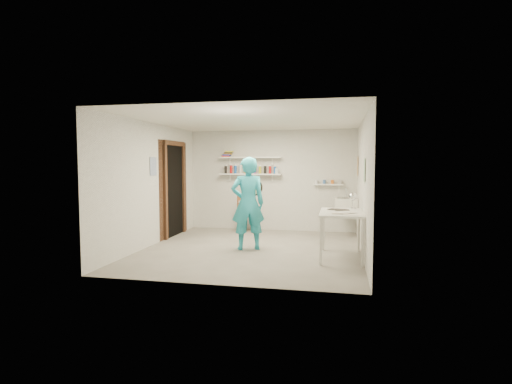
% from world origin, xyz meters
% --- Properties ---
extents(floor, '(4.00, 4.50, 0.02)m').
position_xyz_m(floor, '(0.00, 0.00, -0.01)').
color(floor, slate).
rests_on(floor, ground).
extents(ceiling, '(4.00, 4.50, 0.02)m').
position_xyz_m(ceiling, '(0.00, 0.00, 2.41)').
color(ceiling, silver).
rests_on(ceiling, wall_back).
extents(wall_back, '(4.00, 0.02, 2.40)m').
position_xyz_m(wall_back, '(0.00, 2.26, 1.20)').
color(wall_back, silver).
rests_on(wall_back, ground).
extents(wall_front, '(4.00, 0.02, 2.40)m').
position_xyz_m(wall_front, '(0.00, -2.26, 1.20)').
color(wall_front, silver).
rests_on(wall_front, ground).
extents(wall_left, '(0.02, 4.50, 2.40)m').
position_xyz_m(wall_left, '(-2.01, 0.00, 1.20)').
color(wall_left, silver).
rests_on(wall_left, ground).
extents(wall_right, '(0.02, 4.50, 2.40)m').
position_xyz_m(wall_right, '(2.01, 0.00, 1.20)').
color(wall_right, silver).
rests_on(wall_right, ground).
extents(doorway_recess, '(0.02, 0.90, 2.00)m').
position_xyz_m(doorway_recess, '(-1.99, 1.05, 1.00)').
color(doorway_recess, black).
rests_on(doorway_recess, wall_left).
extents(corridor_box, '(1.40, 1.50, 2.10)m').
position_xyz_m(corridor_box, '(-2.70, 1.05, 1.05)').
color(corridor_box, brown).
rests_on(corridor_box, ground).
extents(door_lintel, '(0.06, 1.05, 0.10)m').
position_xyz_m(door_lintel, '(-1.97, 1.05, 2.05)').
color(door_lintel, brown).
rests_on(door_lintel, wall_left).
extents(door_jamb_near, '(0.06, 0.10, 2.00)m').
position_xyz_m(door_jamb_near, '(-1.97, 0.55, 1.00)').
color(door_jamb_near, brown).
rests_on(door_jamb_near, ground).
extents(door_jamb_far, '(0.06, 0.10, 2.00)m').
position_xyz_m(door_jamb_far, '(-1.97, 1.55, 1.00)').
color(door_jamb_far, brown).
rests_on(door_jamb_far, ground).
extents(shelf_lower, '(1.50, 0.22, 0.03)m').
position_xyz_m(shelf_lower, '(-0.50, 2.13, 1.35)').
color(shelf_lower, white).
rests_on(shelf_lower, wall_back).
extents(shelf_upper, '(1.50, 0.22, 0.03)m').
position_xyz_m(shelf_upper, '(-0.50, 2.13, 1.75)').
color(shelf_upper, white).
rests_on(shelf_upper, wall_back).
extents(ledge_shelf, '(0.70, 0.14, 0.03)m').
position_xyz_m(ledge_shelf, '(1.35, 2.17, 1.12)').
color(ledge_shelf, white).
rests_on(ledge_shelf, wall_back).
extents(poster_left, '(0.01, 0.28, 0.36)m').
position_xyz_m(poster_left, '(-1.99, 0.05, 1.55)').
color(poster_left, '#334C7F').
rests_on(poster_left, wall_left).
extents(poster_right_a, '(0.01, 0.34, 0.42)m').
position_xyz_m(poster_right_a, '(1.99, 1.80, 1.55)').
color(poster_right_a, '#995933').
rests_on(poster_right_a, wall_right).
extents(poster_right_b, '(0.01, 0.30, 0.38)m').
position_xyz_m(poster_right_b, '(1.99, -0.55, 1.50)').
color(poster_right_b, '#3F724C').
rests_on(poster_right_b, wall_right).
extents(belfast_sink, '(0.48, 0.60, 0.30)m').
position_xyz_m(belfast_sink, '(1.75, 1.70, 0.70)').
color(belfast_sink, white).
rests_on(belfast_sink, wall_right).
extents(man, '(0.74, 0.62, 1.73)m').
position_xyz_m(man, '(-0.07, -0.02, 0.86)').
color(man, '#25A3B9').
rests_on(man, ground).
extents(wall_clock, '(0.30, 0.15, 0.31)m').
position_xyz_m(wall_clock, '(0.01, 0.19, 1.15)').
color(wall_clock, beige).
rests_on(wall_clock, man).
extents(wooden_chair, '(0.54, 0.53, 0.92)m').
position_xyz_m(wooden_chair, '(-0.52, 1.81, 0.46)').
color(wooden_chair, brown).
rests_on(wooden_chair, ground).
extents(work_table, '(0.72, 1.19, 0.80)m').
position_xyz_m(work_table, '(1.64, -0.38, 0.40)').
color(work_table, silver).
rests_on(work_table, ground).
extents(desk_lamp, '(0.15, 0.15, 0.15)m').
position_xyz_m(desk_lamp, '(1.84, 0.10, 1.02)').
color(desk_lamp, silver).
rests_on(desk_lamp, work_table).
extents(spray_cans, '(1.34, 0.06, 0.17)m').
position_xyz_m(spray_cans, '(-0.50, 2.13, 1.45)').
color(spray_cans, black).
rests_on(spray_cans, shelf_lower).
extents(book_stack, '(0.26, 0.14, 0.14)m').
position_xyz_m(book_stack, '(-1.06, 2.13, 1.83)').
color(book_stack, red).
rests_on(book_stack, shelf_upper).
extents(ledge_pots, '(0.48, 0.07, 0.09)m').
position_xyz_m(ledge_pots, '(1.35, 2.17, 1.18)').
color(ledge_pots, silver).
rests_on(ledge_pots, ledge_shelf).
extents(papers, '(0.30, 0.22, 0.02)m').
position_xyz_m(papers, '(1.64, -0.38, 0.81)').
color(papers, silver).
rests_on(papers, work_table).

